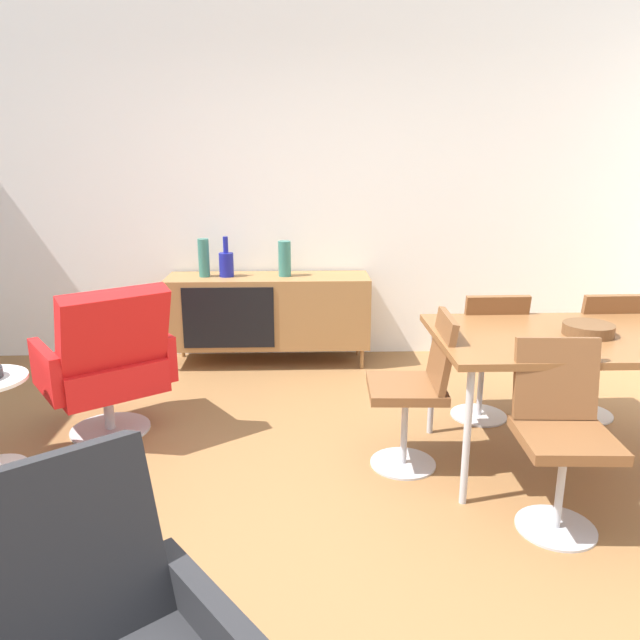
{
  "coord_description": "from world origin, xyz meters",
  "views": [
    {
      "loc": [
        0.03,
        -2.45,
        1.66
      ],
      "look_at": [
        0.13,
        0.42,
        0.87
      ],
      "focal_mm": 34.18,
      "sensor_mm": 36.0,
      "label": 1
    }
  ],
  "objects_px": {
    "vase_sculptural_dark": "(204,258)",
    "lounge_chair_red": "(107,362)",
    "vase_cobalt": "(285,259)",
    "vase_ceramic_small": "(226,263)",
    "dining_chair_near_window": "(418,385)",
    "dining_chair_front_left": "(561,429)",
    "dining_chair_back_left": "(486,351)",
    "dining_table": "(586,342)",
    "wooden_bowl_on_table": "(588,329)",
    "sideboard": "(269,310)",
    "dining_chair_back_right": "(597,350)"
  },
  "relations": [
    {
      "from": "sideboard",
      "to": "dining_chair_back_left",
      "type": "height_order",
      "value": "dining_chair_back_left"
    },
    {
      "from": "vase_cobalt",
      "to": "vase_sculptural_dark",
      "type": "relative_size",
      "value": 0.93
    },
    {
      "from": "vase_sculptural_dark",
      "to": "lounge_chair_red",
      "type": "xyz_separation_m",
      "value": [
        -0.39,
        -1.3,
        -0.4
      ]
    },
    {
      "from": "sideboard",
      "to": "dining_chair_near_window",
      "type": "xyz_separation_m",
      "value": [
        0.88,
        -1.73,
        0.03
      ]
    },
    {
      "from": "vase_cobalt",
      "to": "dining_chair_front_left",
      "type": "xyz_separation_m",
      "value": [
        1.28,
        -2.29,
        -0.39
      ]
    },
    {
      "from": "wooden_bowl_on_table",
      "to": "vase_cobalt",
      "type": "bearing_deg",
      "value": 133.08
    },
    {
      "from": "dining_chair_near_window",
      "to": "dining_chair_front_left",
      "type": "bearing_deg",
      "value": -45.76
    },
    {
      "from": "vase_sculptural_dark",
      "to": "dining_chair_back_left",
      "type": "height_order",
      "value": "vase_sculptural_dark"
    },
    {
      "from": "vase_sculptural_dark",
      "to": "lounge_chair_red",
      "type": "bearing_deg",
      "value": -106.78
    },
    {
      "from": "dining_chair_back_right",
      "to": "sideboard",
      "type": "bearing_deg",
      "value": 151.0
    },
    {
      "from": "sideboard",
      "to": "vase_ceramic_small",
      "type": "height_order",
      "value": "vase_ceramic_small"
    },
    {
      "from": "dining_table",
      "to": "dining_chair_front_left",
      "type": "distance_m",
      "value": 0.7
    },
    {
      "from": "sideboard",
      "to": "dining_chair_back_right",
      "type": "distance_m",
      "value": 2.42
    },
    {
      "from": "vase_cobalt",
      "to": "vase_ceramic_small",
      "type": "xyz_separation_m",
      "value": [
        -0.46,
        -0.0,
        -0.03
      ]
    },
    {
      "from": "dining_table",
      "to": "dining_chair_back_left",
      "type": "xyz_separation_m",
      "value": [
        -0.35,
        0.56,
        -0.23
      ]
    },
    {
      "from": "dining_chair_near_window",
      "to": "wooden_bowl_on_table",
      "type": "bearing_deg",
      "value": -0.24
    },
    {
      "from": "sideboard",
      "to": "vase_ceramic_small",
      "type": "relative_size",
      "value": 5.08
    },
    {
      "from": "dining_chair_front_left",
      "to": "dining_chair_back_right",
      "type": "bearing_deg",
      "value": 57.99
    },
    {
      "from": "sideboard",
      "to": "vase_cobalt",
      "type": "height_order",
      "value": "vase_cobalt"
    },
    {
      "from": "dining_chair_back_right",
      "to": "lounge_chair_red",
      "type": "xyz_separation_m",
      "value": [
        -3.01,
        -0.13,
        -0.0
      ]
    },
    {
      "from": "dining_chair_front_left",
      "to": "dining_chair_back_left",
      "type": "bearing_deg",
      "value": 90.1
    },
    {
      "from": "wooden_bowl_on_table",
      "to": "dining_chair_back_left",
      "type": "distance_m",
      "value": 0.73
    },
    {
      "from": "vase_sculptural_dark",
      "to": "dining_chair_front_left",
      "type": "relative_size",
      "value": 0.35
    },
    {
      "from": "dining_table",
      "to": "wooden_bowl_on_table",
      "type": "distance_m",
      "value": 0.07
    },
    {
      "from": "dining_chair_back_left",
      "to": "lounge_chair_red",
      "type": "distance_m",
      "value": 2.31
    },
    {
      "from": "sideboard",
      "to": "vase_cobalt",
      "type": "distance_m",
      "value": 0.44
    },
    {
      "from": "vase_sculptural_dark",
      "to": "dining_chair_front_left",
      "type": "bearing_deg",
      "value": -50.14
    },
    {
      "from": "wooden_bowl_on_table",
      "to": "dining_chair_front_left",
      "type": "relative_size",
      "value": 0.3
    },
    {
      "from": "dining_table",
      "to": "lounge_chair_red",
      "type": "bearing_deg",
      "value": 170.78
    },
    {
      "from": "vase_cobalt",
      "to": "dining_chair_back_right",
      "type": "relative_size",
      "value": 0.32
    },
    {
      "from": "vase_ceramic_small",
      "to": "wooden_bowl_on_table",
      "type": "height_order",
      "value": "vase_ceramic_small"
    },
    {
      "from": "sideboard",
      "to": "dining_chair_back_left",
      "type": "bearing_deg",
      "value": -39.65
    },
    {
      "from": "dining_chair_back_left",
      "to": "vase_ceramic_small",
      "type": "bearing_deg",
      "value": 145.94
    },
    {
      "from": "dining_chair_front_left",
      "to": "dining_chair_near_window",
      "type": "xyz_separation_m",
      "value": [
        -0.54,
        0.56,
        0.0
      ]
    },
    {
      "from": "wooden_bowl_on_table",
      "to": "dining_chair_near_window",
      "type": "xyz_separation_m",
      "value": [
        -0.89,
        0.0,
        -0.3
      ]
    },
    {
      "from": "dining_chair_near_window",
      "to": "dining_chair_back_left",
      "type": "bearing_deg",
      "value": 46.12
    },
    {
      "from": "vase_ceramic_small",
      "to": "wooden_bowl_on_table",
      "type": "bearing_deg",
      "value": -39.84
    },
    {
      "from": "vase_sculptural_dark",
      "to": "wooden_bowl_on_table",
      "type": "bearing_deg",
      "value": -37.6
    },
    {
      "from": "sideboard",
      "to": "dining_chair_back_left",
      "type": "distance_m",
      "value": 1.84
    },
    {
      "from": "sideboard",
      "to": "dining_table",
      "type": "distance_m",
      "value": 2.49
    },
    {
      "from": "dining_chair_front_left",
      "to": "dining_chair_back_left",
      "type": "relative_size",
      "value": 1.0
    },
    {
      "from": "sideboard",
      "to": "dining_chair_back_right",
      "type": "xyz_separation_m",
      "value": [
        2.12,
        -1.17,
        0.03
      ]
    },
    {
      "from": "dining_chair_front_left",
      "to": "dining_table",
      "type": "bearing_deg",
      "value": 58.16
    },
    {
      "from": "sideboard",
      "to": "wooden_bowl_on_table",
      "type": "distance_m",
      "value": 2.5
    },
    {
      "from": "dining_table",
      "to": "lounge_chair_red",
      "type": "xyz_separation_m",
      "value": [
        -2.65,
        0.43,
        -0.23
      ]
    },
    {
      "from": "lounge_chair_red",
      "to": "dining_chair_back_left",
      "type": "bearing_deg",
      "value": 3.18
    },
    {
      "from": "lounge_chair_red",
      "to": "dining_table",
      "type": "bearing_deg",
      "value": -9.22
    },
    {
      "from": "dining_table",
      "to": "vase_sculptural_dark",
      "type": "bearing_deg",
      "value": 142.52
    },
    {
      "from": "dining_chair_back_right",
      "to": "dining_chair_back_left",
      "type": "relative_size",
      "value": 1.0
    },
    {
      "from": "vase_cobalt",
      "to": "dining_chair_front_left",
      "type": "bearing_deg",
      "value": -60.79
    }
  ]
}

